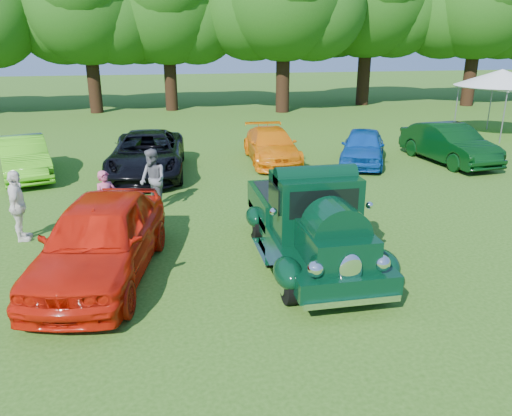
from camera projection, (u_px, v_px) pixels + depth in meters
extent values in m
plane|color=#2A5213|center=(258.00, 270.00, 10.69)|extent=(120.00, 120.00, 0.00)
cylinder|color=black|center=(290.00, 283.00, 9.25)|extent=(0.24, 0.81, 0.81)
cylinder|color=black|center=(381.00, 274.00, 9.58)|extent=(0.24, 0.81, 0.81)
cylinder|color=black|center=(257.00, 224.00, 12.15)|extent=(0.24, 0.81, 0.81)
cylinder|color=black|center=(328.00, 219.00, 12.48)|extent=(0.24, 0.81, 0.81)
cube|color=black|center=(311.00, 238.00, 10.89)|extent=(1.88, 4.92, 0.37)
cube|color=black|center=(335.00, 246.00, 9.38)|extent=(1.20, 1.59, 0.68)
cube|color=black|center=(314.00, 205.00, 10.49)|extent=(1.71, 1.26, 1.31)
cube|color=black|center=(324.00, 203.00, 9.86)|extent=(1.42, 0.07, 0.57)
cube|color=black|center=(293.00, 203.00, 12.18)|extent=(1.88, 2.24, 0.63)
cube|color=black|center=(294.00, 191.00, 12.08)|extent=(1.62, 1.97, 0.05)
ellipsoid|color=black|center=(288.00, 273.00, 9.18)|extent=(0.54, 0.94, 0.54)
ellipsoid|color=black|center=(384.00, 264.00, 9.52)|extent=(0.54, 0.94, 0.54)
ellipsoid|color=black|center=(255.00, 217.00, 12.07)|extent=(0.42, 0.79, 0.46)
ellipsoid|color=black|center=(331.00, 212.00, 12.43)|extent=(0.42, 0.79, 0.46)
ellipsoid|color=white|center=(350.00, 271.00, 8.66)|extent=(0.44, 0.14, 0.65)
sphere|color=white|center=(315.00, 269.00, 8.60)|extent=(0.31, 0.31, 0.31)
sphere|color=white|center=(382.00, 263.00, 8.82)|extent=(0.31, 0.31, 0.31)
cube|color=white|center=(352.00, 301.00, 8.67)|extent=(1.77, 0.12, 0.12)
cube|color=white|center=(282.00, 206.00, 13.37)|extent=(1.77, 0.12, 0.12)
imported|color=red|center=(101.00, 239.00, 10.13)|extent=(2.93, 5.26, 1.69)
imported|color=#48B317|center=(24.00, 157.00, 17.54)|extent=(2.68, 4.54, 1.41)
imported|color=black|center=(147.00, 154.00, 17.80)|extent=(2.89, 5.63, 1.52)
imported|color=orange|center=(271.00, 146.00, 19.69)|extent=(2.01, 4.57, 1.30)
imported|color=#0D3F98|center=(363.00, 147.00, 19.38)|extent=(3.13, 4.28, 1.35)
imported|color=black|center=(449.00, 144.00, 19.57)|extent=(2.09, 4.72, 1.51)
imported|color=#B94C6C|center=(107.00, 200.00, 12.74)|extent=(0.68, 0.61, 1.55)
imported|color=slate|center=(153.00, 180.00, 14.19)|extent=(1.01, 1.07, 1.75)
imported|color=white|center=(18.00, 206.00, 11.97)|extent=(0.51, 1.06, 1.75)
cube|color=silver|center=(500.00, 87.00, 24.36)|extent=(3.75, 3.75, 0.12)
cone|color=silver|center=(502.00, 77.00, 24.22)|extent=(5.50, 5.50, 0.79)
cylinder|color=slate|center=(503.00, 118.00, 23.04)|extent=(0.06, 0.06, 2.36)
cylinder|color=slate|center=(456.00, 111.00, 25.23)|extent=(0.06, 0.06, 2.36)
cylinder|color=slate|center=(490.00, 107.00, 26.48)|extent=(0.06, 0.06, 2.36)
cylinder|color=black|center=(94.00, 81.00, 32.12)|extent=(0.82, 0.82, 4.11)
sphere|color=#1A490F|center=(86.00, 2.00, 30.59)|extent=(7.52, 7.52, 7.52)
cylinder|color=black|center=(171.00, 79.00, 33.22)|extent=(0.81, 0.81, 4.06)
sphere|color=#1A490F|center=(166.00, 5.00, 31.71)|extent=(7.42, 7.42, 7.42)
cylinder|color=black|center=(283.00, 78.00, 32.35)|extent=(0.88, 0.88, 4.40)
cylinder|color=black|center=(364.00, 73.00, 35.88)|extent=(0.90, 0.90, 4.50)
cylinder|color=black|center=(470.00, 74.00, 35.46)|extent=(0.88, 0.88, 4.40)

